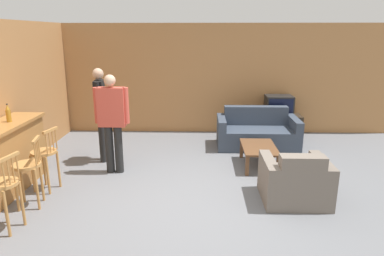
% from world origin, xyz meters
% --- Properties ---
extents(ground_plane, '(24.00, 24.00, 0.00)m').
position_xyz_m(ground_plane, '(0.00, 0.00, 0.00)').
color(ground_plane, slate).
extents(wall_back, '(9.40, 0.08, 2.60)m').
position_xyz_m(wall_back, '(0.00, 3.74, 1.30)').
color(wall_back, '#B27A47').
rests_on(wall_back, ground_plane).
extents(wall_left, '(0.08, 8.74, 2.60)m').
position_xyz_m(wall_left, '(-3.27, 1.37, 1.30)').
color(wall_left, '#B27A47').
rests_on(wall_left, ground_plane).
extents(bar_chair_near, '(0.45, 0.45, 1.00)m').
position_xyz_m(bar_chair_near, '(-2.35, -0.77, 0.54)').
color(bar_chair_near, '#B77F42').
rests_on(bar_chair_near, ground_plane).
extents(bar_chair_mid, '(0.45, 0.45, 1.00)m').
position_xyz_m(bar_chair_mid, '(-2.35, -0.16, 0.54)').
color(bar_chair_mid, '#B77F42').
rests_on(bar_chair_mid, ground_plane).
extents(bar_chair_far, '(0.45, 0.45, 1.00)m').
position_xyz_m(bar_chair_far, '(-2.35, 0.36, 0.54)').
color(bar_chair_far, '#B77F42').
rests_on(bar_chair_far, ground_plane).
extents(couch_far, '(1.71, 0.89, 0.82)m').
position_xyz_m(couch_far, '(1.25, 2.63, 0.29)').
color(couch_far, '#384251').
rests_on(couch_far, ground_plane).
extents(armchair_near, '(0.93, 0.85, 0.80)m').
position_xyz_m(armchair_near, '(1.42, 0.11, 0.30)').
color(armchair_near, '#70665B').
rests_on(armchair_near, ground_plane).
extents(coffee_table, '(0.61, 0.97, 0.38)m').
position_xyz_m(coffee_table, '(1.11, 1.45, 0.33)').
color(coffee_table, brown).
rests_on(coffee_table, ground_plane).
extents(tv_unit, '(1.08, 0.47, 0.51)m').
position_xyz_m(tv_unit, '(1.85, 3.36, 0.26)').
color(tv_unit, '#2D2319').
rests_on(tv_unit, ground_plane).
extents(tv, '(0.62, 0.47, 0.46)m').
position_xyz_m(tv, '(1.85, 3.36, 0.75)').
color(tv, black).
rests_on(tv, tv_unit).
extents(bottle, '(0.07, 0.07, 0.29)m').
position_xyz_m(bottle, '(-2.91, 0.52, 1.19)').
color(bottle, '#B27A23').
rests_on(bottle, bar_counter).
extents(person_by_window, '(0.21, 0.50, 1.77)m').
position_xyz_m(person_by_window, '(-1.82, 1.65, 1.02)').
color(person_by_window, black).
rests_on(person_by_window, ground_plane).
extents(person_by_counter, '(0.60, 0.19, 1.72)m').
position_xyz_m(person_by_counter, '(-1.47, 1.10, 0.97)').
color(person_by_counter, black).
rests_on(person_by_counter, ground_plane).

